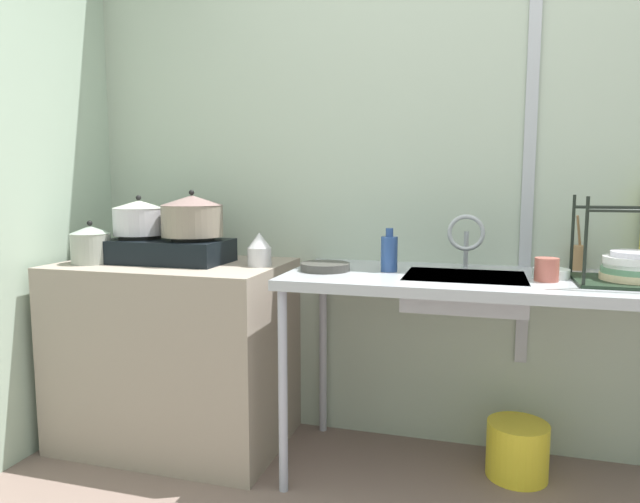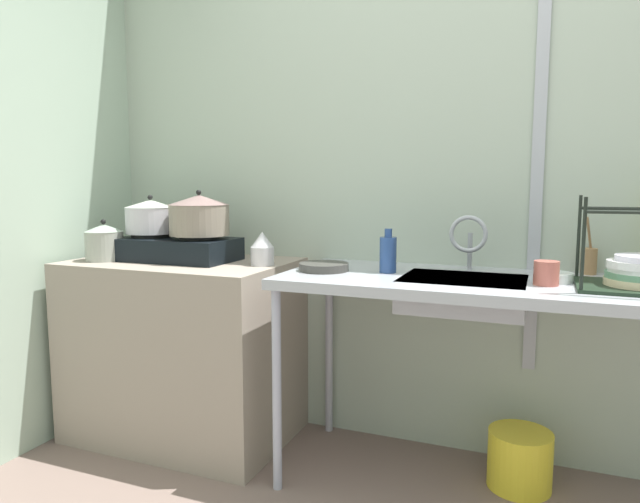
% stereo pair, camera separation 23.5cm
% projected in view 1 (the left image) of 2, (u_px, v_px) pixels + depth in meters
% --- Properties ---
extents(wall_back, '(4.54, 0.10, 2.78)m').
position_uv_depth(wall_back, '(477.00, 141.00, 2.48)').
color(wall_back, '#A8B6A4').
rests_on(wall_back, ground).
extents(wall_metal_strip, '(0.05, 0.01, 2.22)m').
position_uv_depth(wall_metal_strip, '(532.00, 106.00, 2.35)').
color(wall_metal_strip, '#A6AAB3').
extents(counter_concrete, '(1.01, 0.65, 0.84)m').
position_uv_depth(counter_concrete, '(176.00, 352.00, 2.60)').
color(counter_concrete, gray).
rests_on(counter_concrete, ground).
extents(counter_sink, '(1.54, 0.65, 0.84)m').
position_uv_depth(counter_sink, '(483.00, 291.00, 2.19)').
color(counter_sink, '#A6AAB3').
rests_on(counter_sink, ground).
extents(stove, '(0.57, 0.30, 0.12)m').
position_uv_depth(stove, '(166.00, 250.00, 2.56)').
color(stove, black).
rests_on(stove, counter_concrete).
extents(pot_on_left_burner, '(0.24, 0.24, 0.18)m').
position_uv_depth(pot_on_left_burner, '(139.00, 218.00, 2.58)').
color(pot_on_left_burner, silver).
rests_on(pot_on_left_burner, stove).
extents(pot_on_right_burner, '(0.28, 0.28, 0.21)m').
position_uv_depth(pot_on_right_burner, '(192.00, 216.00, 2.50)').
color(pot_on_right_burner, gray).
rests_on(pot_on_right_burner, stove).
extents(pot_beside_stove, '(0.18, 0.18, 0.19)m').
position_uv_depth(pot_beside_stove, '(91.00, 245.00, 2.52)').
color(pot_beside_stove, '#999D91').
rests_on(pot_beside_stove, counter_concrete).
extents(percolator, '(0.10, 0.10, 0.15)m').
position_uv_depth(percolator, '(259.00, 250.00, 2.44)').
color(percolator, silver).
rests_on(percolator, counter_concrete).
extents(sink_basin, '(0.46, 0.36, 0.12)m').
position_uv_depth(sink_basin, '(464.00, 291.00, 2.20)').
color(sink_basin, '#A6AAB3').
rests_on(sink_basin, counter_sink).
extents(faucet, '(0.15, 0.09, 0.23)m').
position_uv_depth(faucet, '(466.00, 235.00, 2.32)').
color(faucet, '#A6AAB3').
rests_on(faucet, counter_sink).
extents(frying_pan, '(0.20, 0.20, 0.03)m').
position_uv_depth(frying_pan, '(325.00, 267.00, 2.31)').
color(frying_pan, '#3A3935').
rests_on(frying_pan, counter_sink).
extents(dish_rack, '(0.39, 0.31, 0.31)m').
position_uv_depth(dish_rack, '(634.00, 269.00, 2.00)').
color(dish_rack, black).
rests_on(dish_rack, counter_sink).
extents(cup_by_rack, '(0.09, 0.09, 0.09)m').
position_uv_depth(cup_by_rack, '(547.00, 270.00, 2.06)').
color(cup_by_rack, '#B55A4D').
rests_on(cup_by_rack, counter_sink).
extents(small_bowl_on_drainboard, '(0.13, 0.13, 0.04)m').
position_uv_depth(small_bowl_on_drainboard, '(551.00, 273.00, 2.13)').
color(small_bowl_on_drainboard, white).
rests_on(small_bowl_on_drainboard, counter_sink).
extents(bottle_by_sink, '(0.07, 0.07, 0.18)m').
position_uv_depth(bottle_by_sink, '(389.00, 253.00, 2.29)').
color(bottle_by_sink, navy).
rests_on(bottle_by_sink, counter_sink).
extents(utensil_jar, '(0.06, 0.07, 0.23)m').
position_uv_depth(utensil_jar, '(578.00, 257.00, 2.33)').
color(utensil_jar, '#966F48').
rests_on(utensil_jar, counter_sink).
extents(bucket_on_floor, '(0.25, 0.25, 0.23)m').
position_uv_depth(bucket_on_floor, '(517.00, 450.00, 2.30)').
color(bucket_on_floor, yellow).
rests_on(bucket_on_floor, ground).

